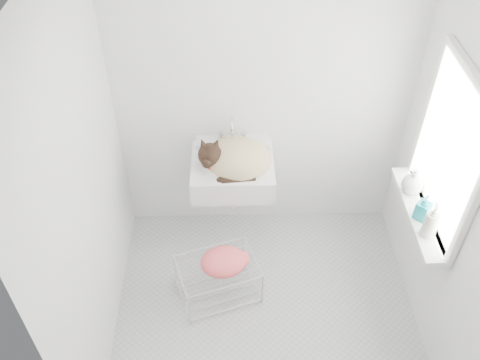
{
  "coord_description": "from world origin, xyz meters",
  "views": [
    {
      "loc": [
        -0.24,
        -2.19,
        3.35
      ],
      "look_at": [
        -0.18,
        0.5,
        0.88
      ],
      "focal_mm": 38.95,
      "sensor_mm": 36.0,
      "label": 1
    }
  ],
  "objects_px": {
    "cat": "(234,158)",
    "sink": "(233,161)",
    "bottle_b": "(420,217)",
    "bottle_c": "(410,191)",
    "wire_rack": "(218,281)",
    "bottle_a": "(427,235)"
  },
  "relations": [
    {
      "from": "bottle_c",
      "to": "wire_rack",
      "type": "bearing_deg",
      "value": -171.19
    },
    {
      "from": "cat",
      "to": "bottle_c",
      "type": "bearing_deg",
      "value": -5.84
    },
    {
      "from": "cat",
      "to": "sink",
      "type": "bearing_deg",
      "value": 128.37
    },
    {
      "from": "bottle_b",
      "to": "bottle_c",
      "type": "xyz_separation_m",
      "value": [
        0.0,
        0.25,
        0.0
      ]
    },
    {
      "from": "sink",
      "to": "bottle_a",
      "type": "distance_m",
      "value": 1.44
    },
    {
      "from": "bottle_c",
      "to": "bottle_b",
      "type": "bearing_deg",
      "value": -90.0
    },
    {
      "from": "sink",
      "to": "bottle_a",
      "type": "height_order",
      "value": "sink"
    },
    {
      "from": "cat",
      "to": "bottle_a",
      "type": "bearing_deg",
      "value": -21.61
    },
    {
      "from": "sink",
      "to": "cat",
      "type": "bearing_deg",
      "value": -60.98
    },
    {
      "from": "bottle_b",
      "to": "bottle_c",
      "type": "relative_size",
      "value": 0.99
    },
    {
      "from": "bottle_a",
      "to": "bottle_b",
      "type": "relative_size",
      "value": 1.14
    },
    {
      "from": "bottle_a",
      "to": "bottle_b",
      "type": "bearing_deg",
      "value": 90.0
    },
    {
      "from": "wire_rack",
      "to": "bottle_b",
      "type": "height_order",
      "value": "bottle_b"
    },
    {
      "from": "bottle_b",
      "to": "sink",
      "type": "bearing_deg",
      "value": 154.05
    },
    {
      "from": "bottle_a",
      "to": "wire_rack",
      "type": "bearing_deg",
      "value": 171.96
    },
    {
      "from": "sink",
      "to": "cat",
      "type": "xyz_separation_m",
      "value": [
        0.01,
        -0.02,
        0.04
      ]
    },
    {
      "from": "cat",
      "to": "bottle_b",
      "type": "bearing_deg",
      "value": -16.08
    },
    {
      "from": "wire_rack",
      "to": "bottle_b",
      "type": "relative_size",
      "value": 2.94
    },
    {
      "from": "wire_rack",
      "to": "bottle_b",
      "type": "xyz_separation_m",
      "value": [
        1.35,
        -0.04,
        0.7
      ]
    },
    {
      "from": "sink",
      "to": "cat",
      "type": "relative_size",
      "value": 1.12
    },
    {
      "from": "bottle_a",
      "to": "bottle_c",
      "type": "xyz_separation_m",
      "value": [
        0.0,
        0.4,
        0.0
      ]
    },
    {
      "from": "bottle_a",
      "to": "bottle_c",
      "type": "relative_size",
      "value": 1.13
    }
  ]
}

